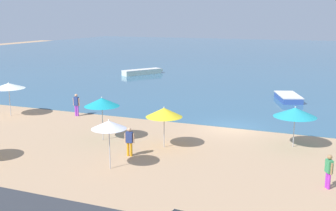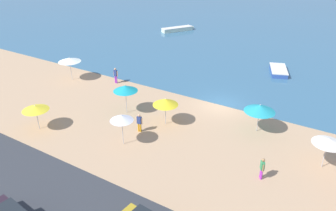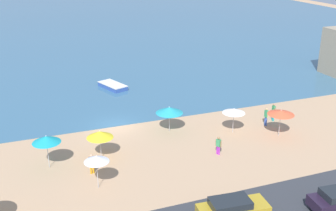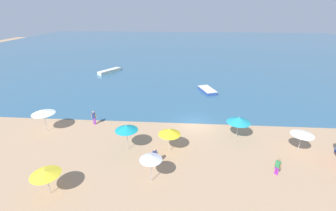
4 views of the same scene
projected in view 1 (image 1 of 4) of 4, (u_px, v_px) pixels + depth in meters
name	position (u px, v px, depth m)	size (l,w,h in m)	color
ground_plane	(231.00, 128.00, 28.88)	(160.00, 160.00, 0.00)	tan
sea	(302.00, 57.00, 78.65)	(150.00, 110.00, 0.05)	#366282
beach_umbrella_1	(102.00, 102.00, 25.63)	(2.17, 2.17, 2.73)	#B2B2B7
beach_umbrella_3	(9.00, 86.00, 32.00)	(2.45, 2.45, 2.60)	#B2B2B7
beach_umbrella_5	(295.00, 112.00, 24.32)	(2.48, 2.48, 2.44)	#B2B2B7
beach_umbrella_6	(164.00, 112.00, 24.26)	(2.13, 2.13, 2.43)	#B2B2B7
beach_umbrella_7	(109.00, 125.00, 20.78)	(1.76, 1.76, 2.56)	#B2B2B7
bather_0	(329.00, 170.00, 18.64)	(0.37, 0.51, 1.58)	purple
bather_3	(129.00, 140.00, 22.99)	(0.57, 0.27, 1.61)	orange
bather_4	(76.00, 104.00, 32.16)	(0.57, 0.23, 1.73)	purple
skiff_nearshore	(288.00, 97.00, 38.04)	(3.01, 4.49, 0.55)	#31509D
skiff_offshore	(142.00, 72.00, 54.79)	(3.96, 5.42, 0.66)	silver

